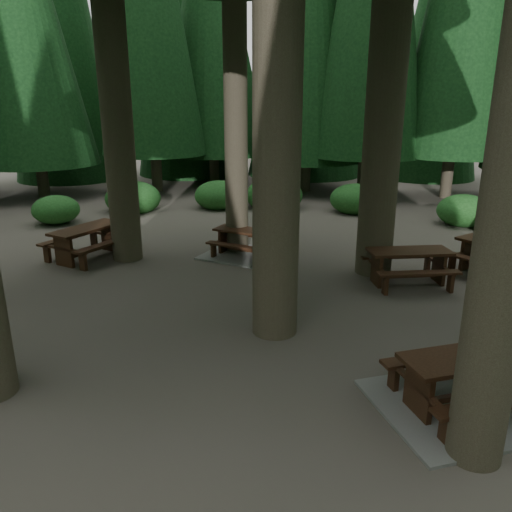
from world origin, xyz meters
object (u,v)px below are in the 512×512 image
(picnic_table_a, at_px, (465,390))
(picnic_table_f, at_px, (409,261))
(picnic_table_c, at_px, (246,247))
(picnic_table_d, at_px, (499,255))
(picnic_table_b, at_px, (88,238))

(picnic_table_a, xyz_separation_m, picnic_table_f, (-0.76, 5.03, 0.26))
(picnic_table_c, xyz_separation_m, picnic_table_d, (6.46, 0.03, 0.31))
(picnic_table_a, bearing_deg, picnic_table_b, 121.70)
(picnic_table_a, relative_size, picnic_table_c, 1.21)
(picnic_table_a, height_order, picnic_table_f, picnic_table_f)
(picnic_table_f, bearing_deg, picnic_table_d, 5.08)
(picnic_table_b, xyz_separation_m, picnic_table_f, (8.48, 0.36, -0.04))
(picnic_table_b, xyz_separation_m, picnic_table_d, (10.60, 1.41, -0.02))
(picnic_table_c, bearing_deg, picnic_table_d, 11.19)
(picnic_table_b, relative_size, picnic_table_f, 1.02)
(picnic_table_c, distance_m, picnic_table_d, 6.47)
(picnic_table_c, height_order, picnic_table_d, picnic_table_d)
(picnic_table_a, relative_size, picnic_table_b, 1.31)
(picnic_table_b, distance_m, picnic_table_d, 10.69)
(picnic_table_d, height_order, picnic_table_f, picnic_table_d)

